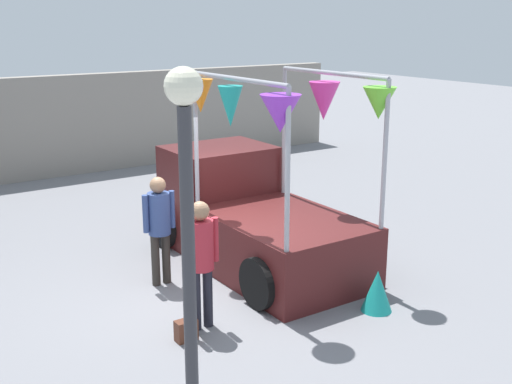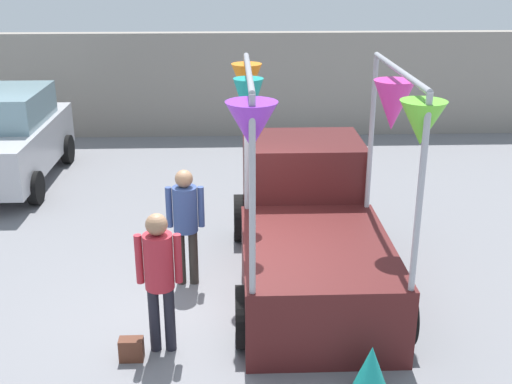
# 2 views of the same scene
# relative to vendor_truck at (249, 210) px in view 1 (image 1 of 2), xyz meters

# --- Properties ---
(ground_plane) EXTENTS (60.00, 60.00, 0.00)m
(ground_plane) POSITION_rel_vendor_truck_xyz_m (-1.18, -0.91, -0.87)
(ground_plane) COLOR slate
(vendor_truck) EXTENTS (2.46, 4.15, 3.22)m
(vendor_truck) POSITION_rel_vendor_truck_xyz_m (0.00, 0.00, 0.00)
(vendor_truck) COLOR #4C1919
(vendor_truck) RESTS_ON ground
(person_customer) EXTENTS (0.53, 0.34, 1.76)m
(person_customer) POSITION_rel_vendor_truck_xyz_m (-1.92, -1.79, 0.20)
(person_customer) COLOR black
(person_customer) RESTS_ON ground
(person_vendor) EXTENTS (0.53, 0.34, 1.71)m
(person_vendor) POSITION_rel_vendor_truck_xyz_m (-1.73, -0.15, 0.17)
(person_vendor) COLOR #2D2823
(person_vendor) RESTS_ON ground
(handbag) EXTENTS (0.28, 0.16, 0.28)m
(handbag) POSITION_rel_vendor_truck_xyz_m (-2.27, -1.99, -0.73)
(handbag) COLOR #592D1E
(handbag) RESTS_ON ground
(street_lamp) EXTENTS (0.32, 0.32, 3.64)m
(street_lamp) POSITION_rel_vendor_truck_xyz_m (-3.29, -4.06, 1.54)
(street_lamp) COLOR #333338
(street_lamp) RESTS_ON ground
(brick_boundary_wall) EXTENTS (18.00, 0.36, 2.60)m
(brick_boundary_wall) POSITION_rel_vendor_truck_xyz_m (-1.18, 7.83, 0.43)
(brick_boundary_wall) COLOR gray
(brick_boundary_wall) RESTS_ON ground
(folded_kite_bundle_teal) EXTENTS (0.62, 0.62, 0.60)m
(folded_kite_bundle_teal) POSITION_rel_vendor_truck_xyz_m (0.38, -2.72, -0.57)
(folded_kite_bundle_teal) COLOR teal
(folded_kite_bundle_teal) RESTS_ON ground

